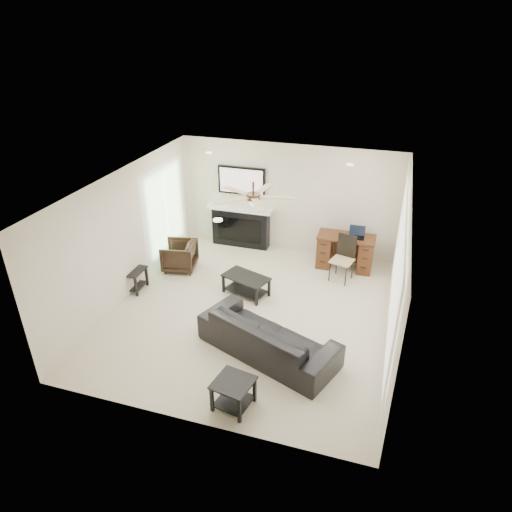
# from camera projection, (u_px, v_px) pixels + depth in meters

# --- Properties ---
(room_shell) EXTENTS (5.50, 5.54, 2.52)m
(room_shell) POSITION_uv_depth(u_px,v_px,m) (263.00, 229.00, 7.80)
(room_shell) COLOR beige
(room_shell) RESTS_ON ground
(sofa) EXTENTS (2.50, 1.70, 0.68)m
(sofa) POSITION_uv_depth(u_px,v_px,m) (268.00, 336.00, 7.36)
(sofa) COLOR black
(sofa) RESTS_ON ground
(armchair) EXTENTS (0.81, 0.79, 0.63)m
(armchair) POSITION_uv_depth(u_px,v_px,m) (179.00, 256.00, 9.86)
(armchair) COLOR black
(armchair) RESTS_ON ground
(coffee_table) EXTENTS (1.02, 0.77, 0.40)m
(coffee_table) POSITION_uv_depth(u_px,v_px,m) (246.00, 285.00, 9.01)
(coffee_table) COLOR black
(coffee_table) RESTS_ON ground
(end_table_near) EXTENTS (0.61, 0.61, 0.45)m
(end_table_near) POSITION_uv_depth(u_px,v_px,m) (234.00, 394.00, 6.40)
(end_table_near) COLOR black
(end_table_near) RESTS_ON ground
(end_table_left) EXTENTS (0.50, 0.50, 0.45)m
(end_table_left) POSITION_uv_depth(u_px,v_px,m) (132.00, 279.00, 9.16)
(end_table_left) COLOR black
(end_table_left) RESTS_ON ground
(fireplace_unit) EXTENTS (1.52, 0.34, 1.91)m
(fireplace_unit) POSITION_uv_depth(u_px,v_px,m) (240.00, 208.00, 10.59)
(fireplace_unit) COLOR black
(fireplace_unit) RESTS_ON ground
(desk) EXTENTS (1.22, 0.56, 0.76)m
(desk) POSITION_uv_depth(u_px,v_px,m) (345.00, 252.00, 9.88)
(desk) COLOR #391E0E
(desk) RESTS_ON ground
(desk_chair) EXTENTS (0.52, 0.54, 0.97)m
(desk_chair) POSITION_uv_depth(u_px,v_px,m) (342.00, 259.00, 9.37)
(desk_chair) COLOR black
(desk_chair) RESTS_ON ground
(laptop) EXTENTS (0.33, 0.24, 0.23)m
(laptop) POSITION_uv_depth(u_px,v_px,m) (357.00, 233.00, 9.58)
(laptop) COLOR black
(laptop) RESTS_ON desk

